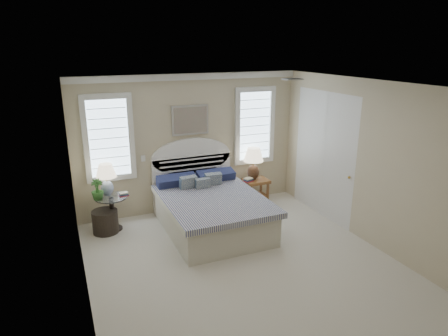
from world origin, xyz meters
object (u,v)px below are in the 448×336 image
(bed, at_px, (210,208))
(lamp_right, at_px, (253,160))
(nightstand_right, at_px, (256,186))
(floor_pot, at_px, (105,222))
(lamp_left, at_px, (106,176))
(side_table_left, at_px, (112,210))

(bed, bearing_deg, lamp_right, 31.14)
(bed, xyz_separation_m, nightstand_right, (1.30, 0.69, 0.00))
(floor_pot, xyz_separation_m, lamp_left, (0.11, 0.19, 0.78))
(floor_pot, bearing_deg, nightstand_right, 3.04)
(bed, height_order, nightstand_right, bed)
(side_table_left, height_order, floor_pot, side_table_left)
(nightstand_right, relative_size, floor_pot, 1.17)
(nightstand_right, height_order, lamp_right, lamp_right)
(nightstand_right, xyz_separation_m, floor_pot, (-3.09, -0.16, -0.18))
(bed, height_order, floor_pot, bed)
(floor_pot, distance_m, lamp_right, 3.15)
(bed, distance_m, nightstand_right, 1.47)
(lamp_left, bearing_deg, lamp_right, 0.92)
(bed, relative_size, lamp_left, 3.88)
(nightstand_right, height_order, lamp_left, lamp_left)
(lamp_right, bearing_deg, side_table_left, -176.64)
(floor_pot, height_order, lamp_left, lamp_left)
(floor_pot, bearing_deg, lamp_left, 60.65)
(nightstand_right, height_order, floor_pot, nightstand_right)
(side_table_left, height_order, lamp_left, lamp_left)
(nightstand_right, xyz_separation_m, lamp_left, (-2.98, 0.02, 0.60))
(bed, height_order, lamp_right, bed)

